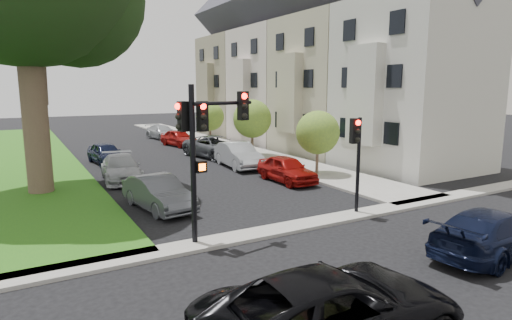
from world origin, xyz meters
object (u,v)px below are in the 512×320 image
small_tree_b (252,119)px  car_parked_3 (179,138)px  car_parked_1 (238,155)px  car_parked_6 (121,168)px  small_tree_a (318,133)px  car_parked_7 (106,153)px  car_parked_2 (215,147)px  traffic_signal_main (204,135)px  small_tree_c (210,117)px  traffic_signal_secondary (356,148)px  car_cross_far (492,232)px  car_parked_5 (158,193)px  car_parked_4 (162,132)px  car_cross_near (333,309)px  car_parked_0 (287,169)px

small_tree_b → car_parked_3: (-2.67, 8.00, -2.03)m
car_parked_1 → car_parked_6: bearing=-172.6°
small_tree_a → car_parked_7: 13.92m
car_parked_2 → traffic_signal_main: bearing=-125.7°
small_tree_c → car_parked_3: 3.22m
traffic_signal_secondary → car_parked_6: size_ratio=0.82×
car_parked_1 → car_parked_7: car_parked_1 is taller
small_tree_a → car_cross_far: (-2.60, -11.85, -1.74)m
small_tree_b → car_parked_1: bearing=-131.2°
car_parked_1 → car_parked_7: bearing=146.3°
car_parked_2 → car_parked_5: bearing=-134.8°
small_tree_a → traffic_signal_main: size_ratio=0.73×
car_parked_3 → traffic_signal_secondary: bearing=-103.3°
small_tree_c → car_parked_4: size_ratio=0.80×
car_parked_2 → car_parked_7: car_parked_2 is taller
car_parked_2 → car_parked_6: car_parked_2 is taller
car_parked_3 → car_cross_far: bearing=-101.3°
car_cross_far → small_tree_a: bearing=-19.3°
traffic_signal_main → car_parked_2: traffic_signal_main is taller
traffic_signal_secondary → car_cross_near: bearing=-134.9°
small_tree_b → car_parked_6: (-9.92, -3.47, -2.05)m
car_parked_0 → car_parked_4: 21.69m
car_parked_7 → car_parked_0: bearing=-61.8°
car_cross_near → car_parked_2: 22.83m
small_tree_a → car_parked_4: small_tree_a is taller
small_tree_c → car_parked_3: bearing=169.2°
traffic_signal_main → car_cross_near: traffic_signal_main is taller
traffic_signal_main → car_parked_3: (6.93, 22.29, -2.77)m
car_parked_0 → small_tree_c: bearing=81.2°
small_tree_a → traffic_signal_main: (-9.60, -6.75, 1.03)m
car_parked_4 → car_parked_5: bearing=-115.6°
traffic_signal_secondary → car_parked_1: size_ratio=0.81×
small_tree_c → car_parked_4: bearing=111.4°
car_parked_1 → small_tree_c: bearing=80.1°
car_cross_near → car_parked_3: (6.98, 28.63, -0.05)m
car_parked_5 → traffic_signal_main: bearing=-96.3°
car_parked_3 → car_parked_4: size_ratio=0.90×
car_parked_0 → car_parked_4: car_parked_0 is taller
car_parked_5 → car_parked_7: size_ratio=1.04×
traffic_signal_main → car_parked_3: bearing=72.7°
small_tree_c → car_parked_4: 6.78m
car_parked_4 → car_cross_far: bearing=-98.4°
car_parked_7 → car_cross_near: bearing=-96.5°
traffic_signal_main → car_parked_5: traffic_signal_main is taller
car_parked_0 → small_tree_a: bearing=13.0°
car_cross_far → car_parked_4: bearing=-7.2°
car_parked_2 → car_parked_4: bearing=79.4°
car_parked_0 → car_parked_5: 7.60m
traffic_signal_main → car_cross_far: size_ratio=1.05×
small_tree_b → car_parked_6: size_ratio=0.88×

